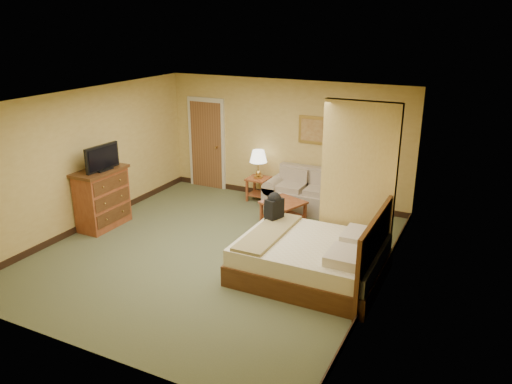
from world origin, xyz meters
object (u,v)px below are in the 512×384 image
Objects in this scene: coffee_table at (283,208)px; dresser at (102,198)px; loveseat at (306,197)px; bed at (314,258)px.

dresser is (-3.02, -1.64, 0.25)m from coffee_table.
loveseat is 4.06m from dresser.
loveseat is 2.90m from bed.
bed reaches higher than coffee_table.
dresser is 0.52× the size of bed.
loveseat is at bearing 38.83° from dresser.
coffee_table is 2.18m from bed.
dresser is at bearing -151.43° from coffee_table.
coffee_table is 0.79× the size of dresser.
bed is (4.29, -0.13, -0.25)m from dresser.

